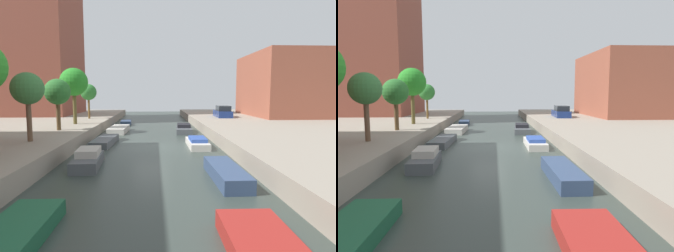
{
  "view_description": "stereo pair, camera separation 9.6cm",
  "coord_description": "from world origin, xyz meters",
  "views": [
    {
      "loc": [
        0.29,
        -20.68,
        3.93
      ],
      "look_at": [
        1.5,
        4.58,
        1.05
      ],
      "focal_mm": 30.58,
      "sensor_mm": 36.0,
      "label": 1
    },
    {
      "loc": [
        0.39,
        -20.69,
        3.93
      ],
      "look_at": [
        1.5,
        4.58,
        1.05
      ],
      "focal_mm": 30.58,
      "sensor_mm": 36.0,
      "label": 2
    }
  ],
  "objects": [
    {
      "name": "moored_boat_left_1",
      "position": [
        -3.4,
        -13.38,
        0.25
      ],
      "size": [
        1.53,
        3.83,
        0.5
      ],
      "color": "#195638",
      "rests_on": "ground_plane"
    },
    {
      "name": "low_block_right",
      "position": [
        18.0,
        16.91,
        5.06
      ],
      "size": [
        10.0,
        13.25,
        8.12
      ],
      "primitive_type": "cube",
      "color": "brown",
      "rests_on": "quay_right"
    },
    {
      "name": "moored_boat_right_4",
      "position": [
        3.28,
        8.01,
        0.36
      ],
      "size": [
        1.78,
        4.04,
        0.86
      ],
      "color": "#4C5156",
      "rests_on": "ground_plane"
    },
    {
      "name": "street_tree_2",
      "position": [
        -7.38,
        -2.87,
        4.18
      ],
      "size": [
        1.95,
        1.95,
        4.22
      ],
      "color": "brown",
      "rests_on": "quay_left"
    },
    {
      "name": "moored_boat_left_3",
      "position": [
        -3.55,
        1.34,
        0.26
      ],
      "size": [
        1.61,
        4.66,
        0.52
      ],
      "color": "#4C5156",
      "rests_on": "ground_plane"
    },
    {
      "name": "apartment_tower_far",
      "position": [
        -16.0,
        21.17,
        13.06
      ],
      "size": [
        10.0,
        12.33,
        24.13
      ],
      "primitive_type": "cube",
      "color": "brown",
      "rests_on": "quay_left"
    },
    {
      "name": "street_tree_4",
      "position": [
        -7.38,
        7.27,
        4.98
      ],
      "size": [
        2.66,
        2.66,
        5.36
      ],
      "color": "brown",
      "rests_on": "quay_left"
    },
    {
      "name": "moored_boat_left_4",
      "position": [
        -3.35,
        8.45,
        0.28
      ],
      "size": [
        1.87,
        4.6,
        0.57
      ],
      "color": "beige",
      "rests_on": "ground_plane"
    },
    {
      "name": "street_tree_5",
      "position": [
        -7.38,
        13.25,
        4.05
      ],
      "size": [
        1.87,
        1.87,
        4.03
      ],
      "color": "brown",
      "rests_on": "quay_left"
    },
    {
      "name": "moored_boat_left_2",
      "position": [
        -3.3,
        -5.4,
        0.4
      ],
      "size": [
        1.53,
        3.45,
        0.96
      ],
      "color": "#4C5156",
      "rests_on": "ground_plane"
    },
    {
      "name": "ground_plane",
      "position": [
        0.0,
        0.0,
        0.0
      ],
      "size": [
        84.0,
        84.0,
        0.0
      ],
      "primitive_type": "plane",
      "color": "#333D38"
    },
    {
      "name": "moored_boat_left_5",
      "position": [
        -3.35,
        16.01,
        0.24
      ],
      "size": [
        1.4,
        3.27,
        0.48
      ],
      "color": "#33476B",
      "rests_on": "ground_plane"
    },
    {
      "name": "moored_boat_right_3",
      "position": [
        3.46,
        0.06,
        0.31
      ],
      "size": [
        1.38,
        3.92,
        0.73
      ],
      "color": "beige",
      "rests_on": "ground_plane"
    },
    {
      "name": "moored_boat_right_2",
      "position": [
        3.54,
        -8.07,
        0.31
      ],
      "size": [
        1.31,
        4.4,
        0.63
      ],
      "color": "#33476B",
      "rests_on": "ground_plane"
    },
    {
      "name": "parked_car",
      "position": [
        8.89,
        14.88,
        1.59
      ],
      "size": [
        1.92,
        4.6,
        1.42
      ],
      "color": "navy",
      "rests_on": "quay_right"
    },
    {
      "name": "street_tree_3",
      "position": [
        -7.38,
        2.49,
        4.02
      ],
      "size": [
        2.05,
        2.05,
        4.1
      ],
      "color": "brown",
      "rests_on": "quay_left"
    }
  ]
}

